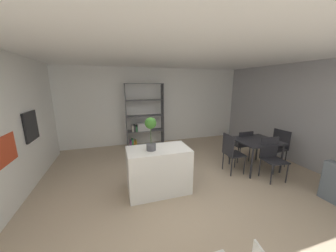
# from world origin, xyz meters

# --- Properties ---
(ground_plane) EXTENTS (9.72, 9.72, 0.00)m
(ground_plane) POSITION_xyz_m (0.00, 0.00, 0.00)
(ground_plane) COLOR tan
(ceiling_slab) EXTENTS (7.06, 6.49, 0.06)m
(ceiling_slab) POSITION_xyz_m (0.00, 0.00, 2.68)
(ceiling_slab) COLOR white
(ceiling_slab) RESTS_ON ground_plane
(back_partition) EXTENTS (7.06, 0.06, 2.65)m
(back_partition) POSITION_xyz_m (0.00, 3.22, 1.33)
(back_partition) COLOR white
(back_partition) RESTS_ON ground_plane
(right_partition_gray) EXTENTS (0.06, 6.49, 2.65)m
(right_partition_gray) POSITION_xyz_m (3.50, 0.00, 1.33)
(right_partition_gray) COLOR #9E9EA3
(right_partition_gray) RESTS_ON ground_plane
(cabinet_niche_splashback) EXTENTS (0.01, 0.91, 0.47)m
(cabinet_niche_splashback) POSITION_xyz_m (-2.84, 0.14, 1.08)
(cabinet_niche_splashback) COLOR #CC4223
(cabinet_niche_splashback) RESTS_ON ground_plane
(built_in_oven) EXTENTS (0.06, 0.58, 0.61)m
(built_in_oven) POSITION_xyz_m (-2.83, 1.26, 1.26)
(built_in_oven) COLOR black
(built_in_oven) RESTS_ON ground_plane
(kitchen_island) EXTENTS (1.20, 0.67, 0.90)m
(kitchen_island) POSITION_xyz_m (-0.39, 0.12, 0.45)
(kitchen_island) COLOR white
(kitchen_island) RESTS_ON ground_plane
(potted_plant_on_island) EXTENTS (0.21, 0.21, 0.62)m
(potted_plant_on_island) POSITION_xyz_m (-0.54, 0.08, 1.28)
(potted_plant_on_island) COLOR #4C4C51
(potted_plant_on_island) RESTS_ON kitchen_island
(open_bookshelf) EXTENTS (1.26, 0.34, 2.13)m
(open_bookshelf) POSITION_xyz_m (-0.24, 2.88, 0.86)
(open_bookshelf) COLOR #4C4C51
(open_bookshelf) RESTS_ON ground_plane
(dining_table) EXTENTS (0.99, 0.89, 0.76)m
(dining_table) POSITION_xyz_m (2.16, 0.35, 0.68)
(dining_table) COLOR #232328
(dining_table) RESTS_ON ground_plane
(dining_chair_island_side) EXTENTS (0.43, 0.43, 0.96)m
(dining_chair_island_side) POSITION_xyz_m (1.45, 0.35, 0.56)
(dining_chair_island_side) COLOR #232328
(dining_chair_island_side) RESTS_ON ground_plane
(dining_chair_far) EXTENTS (0.44, 0.43, 0.87)m
(dining_chair_far) POSITION_xyz_m (2.16, 0.82, 0.53)
(dining_chair_far) COLOR #232328
(dining_chair_far) RESTS_ON ground_plane
(dining_chair_window_side) EXTENTS (0.49, 0.49, 0.94)m
(dining_chair_window_side) POSITION_xyz_m (2.88, 0.36, 0.56)
(dining_chair_window_side) COLOR #232328
(dining_chair_window_side) RESTS_ON ground_plane
(dining_chair_near) EXTENTS (0.49, 0.47, 0.93)m
(dining_chair_near) POSITION_xyz_m (2.17, -0.12, 0.55)
(dining_chair_near) COLOR #232328
(dining_chair_near) RESTS_ON ground_plane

